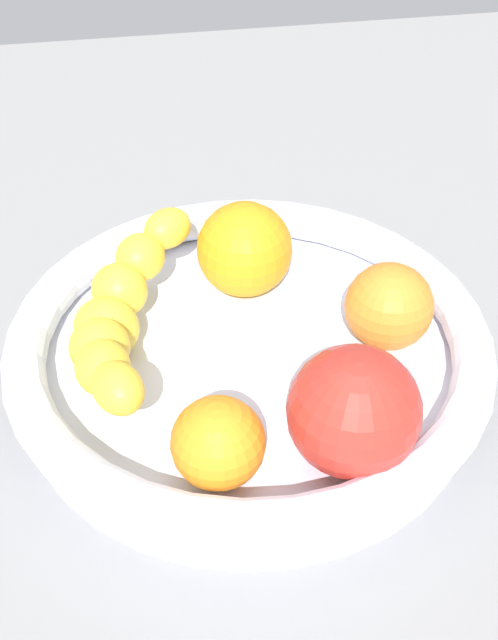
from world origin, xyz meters
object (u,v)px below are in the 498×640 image
at_px(orange_front, 387,301).
at_px(orange_mid_right, 218,443).
at_px(orange_mid_left, 245,249).
at_px(banana_draped_left, 119,314).
at_px(tomato_red, 354,412).
at_px(fruit_bowl, 249,352).

relative_size(orange_front, orange_mid_right, 1.10).
bearing_deg(orange_mid_left, banana_draped_left, -148.37).
bearing_deg(tomato_red, banana_draped_left, 137.88).
xyz_separation_m(orange_mid_left, orange_mid_right, (-0.04, -0.16, -0.01)).
xyz_separation_m(fruit_bowl, orange_mid_left, (0.01, 0.07, 0.03)).
bearing_deg(fruit_bowl, tomato_red, -65.96).
xyz_separation_m(banana_draped_left, orange_front, (0.17, -0.01, -0.00)).
relative_size(fruit_bowl, orange_front, 5.41).
bearing_deg(tomato_red, fruit_bowl, 114.04).
relative_size(orange_mid_right, tomato_red, 0.70).
bearing_deg(orange_mid_left, fruit_bowl, -97.39).
distance_m(fruit_bowl, banana_draped_left, 0.09).
bearing_deg(fruit_bowl, orange_mid_right, -109.57).
xyz_separation_m(orange_mid_right, tomato_red, (0.07, -0.00, 0.01)).
height_order(fruit_bowl, orange_mid_left, orange_mid_left).
bearing_deg(fruit_bowl, orange_mid_left, 82.61).
xyz_separation_m(fruit_bowl, orange_front, (0.09, 0.00, 0.03)).
xyz_separation_m(fruit_bowl, tomato_red, (0.04, -0.09, 0.03)).
height_order(fruit_bowl, tomato_red, tomato_red).
relative_size(fruit_bowl, banana_draped_left, 1.61).
distance_m(orange_mid_left, orange_mid_right, 0.17).
xyz_separation_m(banana_draped_left, orange_mid_left, (0.09, 0.05, 0.00)).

